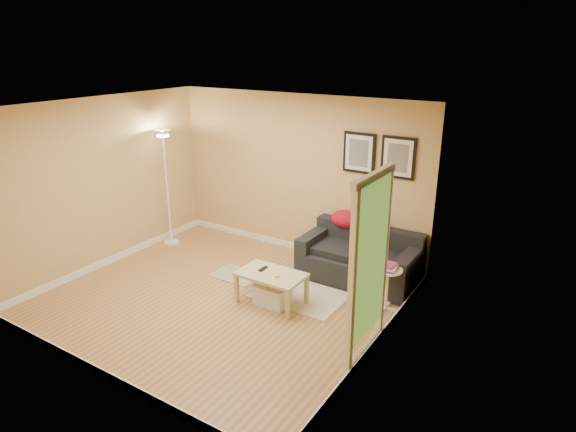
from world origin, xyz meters
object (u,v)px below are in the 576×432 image
object	(u,v)px
book_stack	(389,267)
floor_lamp	(167,191)
sofa	(359,256)
side_table	(387,289)
coffee_table	(272,288)
storage_bin	(272,294)

from	to	relation	value
book_stack	floor_lamp	bearing A→B (deg)	-173.35
book_stack	sofa	bearing A→B (deg)	147.11
side_table	book_stack	distance (m)	0.33
sofa	coffee_table	distance (m)	1.46
floor_lamp	sofa	bearing A→B (deg)	8.00
sofa	book_stack	bearing A→B (deg)	-41.31
sofa	side_table	size ratio (longest dim) A/B	2.95
storage_bin	side_table	world-z (taller)	side_table
coffee_table	floor_lamp	bearing A→B (deg)	142.26
storage_bin	side_table	distance (m)	1.52
coffee_table	book_stack	xyz separation A→B (m)	(1.38, 0.68, 0.39)
side_table	storage_bin	bearing A→B (deg)	-152.03
coffee_table	book_stack	distance (m)	1.58
side_table	book_stack	size ratio (longest dim) A/B	2.42
sofa	side_table	world-z (taller)	sofa
coffee_table	side_table	size ratio (longest dim) A/B	1.54
sofa	storage_bin	size ratio (longest dim) A/B	3.66
coffee_table	book_stack	size ratio (longest dim) A/B	3.71
coffee_table	side_table	distance (m)	1.52
storage_bin	book_stack	size ratio (longest dim) A/B	1.95
floor_lamp	book_stack	bearing A→B (deg)	-1.76
book_stack	floor_lamp	world-z (taller)	floor_lamp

